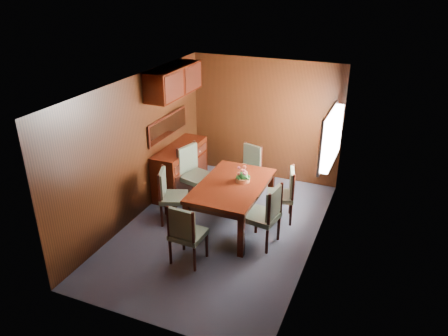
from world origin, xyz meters
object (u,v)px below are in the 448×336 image
at_px(sideboard, 180,169).
at_px(chair_left_near, 169,193).
at_px(chair_right_near, 267,213).
at_px(dining_table, 232,190).
at_px(flower_centerpiece, 243,175).
at_px(chair_head, 185,232).

height_order(sideboard, chair_left_near, chair_left_near).
bearing_deg(chair_right_near, chair_left_near, 96.90).
distance_m(dining_table, flower_centerpiece, 0.30).
distance_m(chair_left_near, chair_head, 1.23).
bearing_deg(dining_table, flower_centerpiece, 50.00).
bearing_deg(flower_centerpiece, dining_table, -129.71).
xyz_separation_m(dining_table, chair_head, (-0.23, -1.21, -0.12)).
height_order(sideboard, chair_right_near, chair_right_near).
bearing_deg(chair_left_near, chair_head, 19.16).
relative_size(chair_right_near, flower_centerpiece, 4.10).
xyz_separation_m(sideboard, chair_left_near, (0.36, -1.06, 0.08)).
bearing_deg(chair_head, chair_left_near, 132.31).
relative_size(chair_left_near, chair_right_near, 0.94).
xyz_separation_m(sideboard, dining_table, (1.37, -0.79, 0.21)).
bearing_deg(chair_right_near, flower_centerpiece, 58.78).
bearing_deg(chair_right_near, sideboard, 70.22).
distance_m(dining_table, chair_head, 1.24).
height_order(chair_left_near, flower_centerpiece, flower_centerpiece).
bearing_deg(chair_left_near, dining_table, 84.13).
height_order(sideboard, chair_head, chair_head).
bearing_deg(chair_right_near, chair_head, 142.86).
bearing_deg(chair_head, chair_right_near, 46.87).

